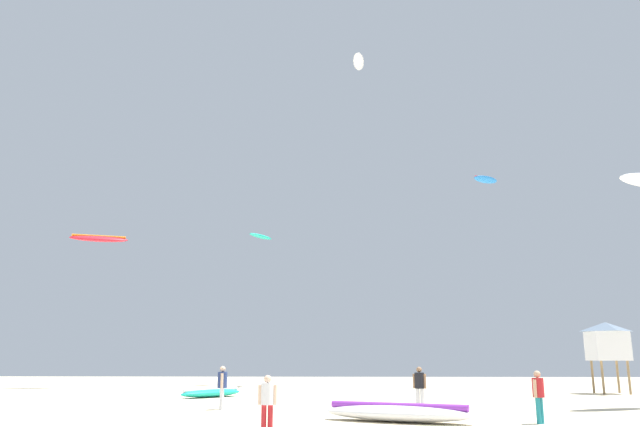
{
  "coord_description": "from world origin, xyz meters",
  "views": [
    {
      "loc": [
        1.03,
        -11.72,
        2.06
      ],
      "look_at": [
        0.0,
        16.17,
        8.49
      ],
      "focal_mm": 35.26,
      "sensor_mm": 36.0,
      "label": 1
    }
  ],
  "objects_px": {
    "person_foreground": "(267,399)",
    "lifeguard_tower": "(607,341)",
    "kite_grounded_mid": "(398,413)",
    "kite_aloft_4": "(261,236)",
    "person_left": "(420,385)",
    "kite_aloft_0": "(359,62)",
    "kite_grounded_near": "(211,393)",
    "kite_aloft_1": "(99,239)",
    "person_right": "(222,384)",
    "person_midground": "(538,393)",
    "kite_aloft_2": "(486,179)"
  },
  "relations": [
    {
      "from": "kite_grounded_mid",
      "to": "kite_aloft_2",
      "type": "relative_size",
      "value": 2.6
    },
    {
      "from": "kite_grounded_mid",
      "to": "kite_aloft_4",
      "type": "xyz_separation_m",
      "value": [
        -8.49,
        28.59,
        11.47
      ]
    },
    {
      "from": "person_left",
      "to": "kite_grounded_near",
      "type": "bearing_deg",
      "value": 74.57
    },
    {
      "from": "person_left",
      "to": "kite_aloft_4",
      "type": "height_order",
      "value": "kite_aloft_4"
    },
    {
      "from": "kite_grounded_mid",
      "to": "kite_aloft_4",
      "type": "bearing_deg",
      "value": 106.54
    },
    {
      "from": "kite_aloft_2",
      "to": "kite_grounded_near",
      "type": "bearing_deg",
      "value": -161.09
    },
    {
      "from": "lifeguard_tower",
      "to": "person_left",
      "type": "bearing_deg",
      "value": -136.08
    },
    {
      "from": "person_foreground",
      "to": "kite_aloft_4",
      "type": "relative_size",
      "value": 0.55
    },
    {
      "from": "person_midground",
      "to": "kite_aloft_1",
      "type": "height_order",
      "value": "kite_aloft_1"
    },
    {
      "from": "person_left",
      "to": "kite_aloft_4",
      "type": "bearing_deg",
      "value": 45.05
    },
    {
      "from": "person_left",
      "to": "kite_aloft_2",
      "type": "distance_m",
      "value": 19.6
    },
    {
      "from": "kite_aloft_4",
      "to": "kite_grounded_near",
      "type": "bearing_deg",
      "value": -91.38
    },
    {
      "from": "person_left",
      "to": "kite_aloft_1",
      "type": "height_order",
      "value": "kite_aloft_1"
    },
    {
      "from": "person_left",
      "to": "kite_aloft_0",
      "type": "xyz_separation_m",
      "value": [
        -1.62,
        22.41,
        25.58
      ]
    },
    {
      "from": "person_foreground",
      "to": "kite_aloft_2",
      "type": "xyz_separation_m",
      "value": [
        11.62,
        22.1,
        12.63
      ]
    },
    {
      "from": "person_left",
      "to": "kite_grounded_near",
      "type": "height_order",
      "value": "person_left"
    },
    {
      "from": "kite_aloft_1",
      "to": "person_right",
      "type": "bearing_deg",
      "value": -54.84
    },
    {
      "from": "person_right",
      "to": "kite_aloft_4",
      "type": "bearing_deg",
      "value": -92.24
    },
    {
      "from": "kite_grounded_mid",
      "to": "lifeguard_tower",
      "type": "relative_size",
      "value": 1.27
    },
    {
      "from": "person_left",
      "to": "kite_grounded_mid",
      "type": "xyz_separation_m",
      "value": [
        -1.33,
        -4.99,
        -0.7
      ]
    },
    {
      "from": "kite_aloft_0",
      "to": "kite_grounded_near",
      "type": "bearing_deg",
      "value": -120.63
    },
    {
      "from": "kite_aloft_4",
      "to": "person_left",
      "type": "bearing_deg",
      "value": -67.41
    },
    {
      "from": "kite_grounded_mid",
      "to": "kite_aloft_1",
      "type": "xyz_separation_m",
      "value": [
        -19.84,
        23.4,
        10.38
      ]
    },
    {
      "from": "person_right",
      "to": "person_left",
      "type": "bearing_deg",
      "value": 174.66
    },
    {
      "from": "kite_aloft_0",
      "to": "kite_aloft_1",
      "type": "bearing_deg",
      "value": -168.45
    },
    {
      "from": "kite_aloft_0",
      "to": "kite_aloft_1",
      "type": "height_order",
      "value": "kite_aloft_0"
    },
    {
      "from": "person_right",
      "to": "kite_grounded_near",
      "type": "bearing_deg",
      "value": -81.8
    },
    {
      "from": "person_right",
      "to": "lifeguard_tower",
      "type": "distance_m",
      "value": 24.2
    },
    {
      "from": "person_left",
      "to": "kite_aloft_2",
      "type": "height_order",
      "value": "kite_aloft_2"
    },
    {
      "from": "person_left",
      "to": "kite_grounded_near",
      "type": "relative_size",
      "value": 0.44
    },
    {
      "from": "lifeguard_tower",
      "to": "kite_aloft_4",
      "type": "height_order",
      "value": "kite_aloft_4"
    },
    {
      "from": "kite_grounded_near",
      "to": "kite_grounded_mid",
      "type": "bearing_deg",
      "value": -55.54
    },
    {
      "from": "kite_grounded_near",
      "to": "kite_aloft_0",
      "type": "relative_size",
      "value": 1.18
    },
    {
      "from": "person_foreground",
      "to": "kite_grounded_near",
      "type": "xyz_separation_m",
      "value": [
        -4.96,
        16.42,
        -0.7
      ]
    },
    {
      "from": "person_midground",
      "to": "kite_grounded_mid",
      "type": "relative_size",
      "value": 0.31
    },
    {
      "from": "person_right",
      "to": "lifeguard_tower",
      "type": "height_order",
      "value": "lifeguard_tower"
    },
    {
      "from": "person_left",
      "to": "kite_aloft_0",
      "type": "bearing_deg",
      "value": 26.61
    },
    {
      "from": "kite_grounded_near",
      "to": "kite_aloft_4",
      "type": "height_order",
      "value": "kite_aloft_4"
    },
    {
      "from": "person_right",
      "to": "kite_grounded_near",
      "type": "distance_m",
      "value": 8.39
    },
    {
      "from": "kite_aloft_0",
      "to": "kite_aloft_1",
      "type": "xyz_separation_m",
      "value": [
        -19.54,
        -3.99,
        -15.9
      ]
    },
    {
      "from": "person_foreground",
      "to": "kite_aloft_4",
      "type": "height_order",
      "value": "kite_aloft_4"
    },
    {
      "from": "person_foreground",
      "to": "kite_grounded_mid",
      "type": "bearing_deg",
      "value": -49.32
    },
    {
      "from": "kite_grounded_near",
      "to": "kite_aloft_4",
      "type": "distance_m",
      "value": 19.45
    },
    {
      "from": "kite_aloft_0",
      "to": "kite_aloft_4",
      "type": "height_order",
      "value": "kite_aloft_0"
    },
    {
      "from": "person_midground",
      "to": "kite_aloft_2",
      "type": "relative_size",
      "value": 0.82
    },
    {
      "from": "lifeguard_tower",
      "to": "kite_aloft_1",
      "type": "height_order",
      "value": "kite_aloft_1"
    },
    {
      "from": "lifeguard_tower",
      "to": "kite_aloft_2",
      "type": "distance_m",
      "value": 12.31
    },
    {
      "from": "kite_grounded_near",
      "to": "kite_aloft_0",
      "type": "distance_m",
      "value": 31.26
    },
    {
      "from": "person_foreground",
      "to": "lifeguard_tower",
      "type": "relative_size",
      "value": 0.38
    },
    {
      "from": "lifeguard_tower",
      "to": "person_right",
      "type": "bearing_deg",
      "value": -149.27
    }
  ]
}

